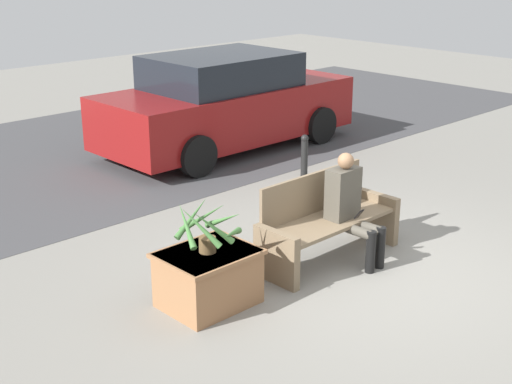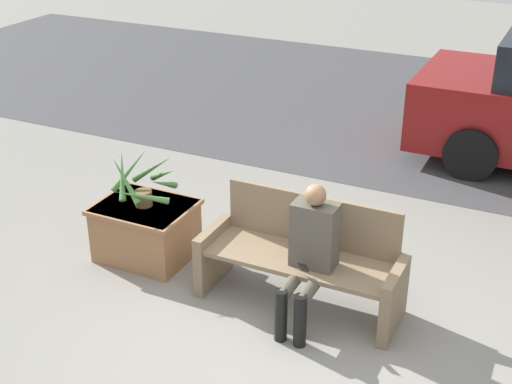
% 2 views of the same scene
% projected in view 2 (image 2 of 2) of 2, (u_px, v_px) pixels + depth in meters
% --- Properties ---
extents(ground_plane, '(30.00, 30.00, 0.00)m').
position_uv_depth(ground_plane, '(280.00, 342.00, 5.73)').
color(ground_plane, gray).
extents(road_surface, '(20.00, 6.00, 0.01)m').
position_uv_depth(road_surface, '(445.00, 113.00, 10.63)').
color(road_surface, '#424244').
rests_on(road_surface, ground_plane).
extents(bench, '(1.75, 0.59, 0.93)m').
position_uv_depth(bench, '(302.00, 258.00, 6.07)').
color(bench, '#7A664C').
rests_on(bench, ground_plane).
extents(person_seated, '(0.37, 0.63, 1.21)m').
position_uv_depth(person_seated, '(309.00, 251.00, 5.75)').
color(person_seated, '#4C473D').
rests_on(person_seated, ground_plane).
extents(planter_box, '(0.89, 0.72, 0.55)m').
position_uv_depth(planter_box, '(146.00, 229.00, 6.81)').
color(planter_box, '#936642').
rests_on(planter_box, ground_plane).
extents(potted_plant, '(0.65, 0.69, 0.51)m').
position_uv_depth(potted_plant, '(143.00, 183.00, 6.60)').
color(potted_plant, brown).
rests_on(potted_plant, planter_box).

